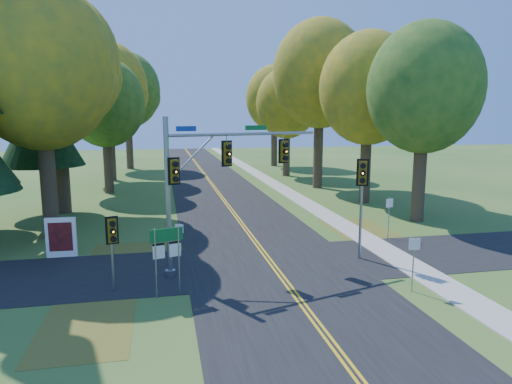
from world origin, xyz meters
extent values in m
plane|color=#2D551E|center=(0.00, 0.00, 0.00)|extent=(160.00, 160.00, 0.00)
cube|color=black|center=(0.00, 0.00, 0.01)|extent=(8.00, 160.00, 0.02)
cube|color=black|center=(0.00, 2.00, 0.01)|extent=(60.00, 6.00, 0.02)
cube|color=gold|center=(-0.10, 0.00, 0.03)|extent=(0.10, 160.00, 0.01)
cube|color=gold|center=(0.10, 0.00, 0.03)|extent=(0.10, 160.00, 0.01)
cube|color=#9E998E|center=(6.20, 0.00, 0.03)|extent=(1.60, 160.00, 0.06)
cube|color=brown|center=(-6.50, 4.00, 0.01)|extent=(4.00, 6.00, 0.00)
cube|color=brown|center=(6.80, 6.00, 0.01)|extent=(3.50, 8.00, 0.00)
cube|color=brown|center=(-7.50, -3.00, 0.01)|extent=(3.00, 5.00, 0.00)
cylinder|color=#38281C|center=(-11.20, 9.30, 3.38)|extent=(0.86, 0.86, 6.75)
ellipsoid|color=#B89118|center=(-11.20, 9.30, 9.55)|extent=(8.00, 8.00, 9.20)
sphere|color=#B89118|center=(-9.60, 10.50, 8.75)|extent=(4.80, 4.80, 4.80)
sphere|color=#B89118|center=(-12.60, 8.50, 10.35)|extent=(4.40, 4.40, 4.40)
cylinder|color=#38281C|center=(11.50, 8.70, 3.04)|extent=(0.83, 0.83, 6.08)
ellipsoid|color=#587624|center=(11.50, 8.70, 8.60)|extent=(7.20, 7.20, 8.28)
sphere|color=#587624|center=(12.94, 9.78, 7.88)|extent=(4.32, 4.32, 4.32)
sphere|color=#587624|center=(10.24, 7.98, 9.32)|extent=(3.96, 3.96, 3.96)
cylinder|color=#38281C|center=(-11.80, 16.20, 3.71)|extent=(0.89, 0.89, 7.42)
ellipsoid|color=#B89118|center=(-11.80, 16.20, 10.43)|extent=(8.60, 8.60, 9.89)
sphere|color=#B89118|center=(-10.08, 17.49, 9.57)|extent=(5.16, 5.16, 5.16)
sphere|color=#B89118|center=(-13.30, 15.34, 11.29)|extent=(4.73, 4.73, 4.73)
cylinder|color=#38281C|center=(10.90, 15.50, 3.15)|extent=(0.84, 0.84, 6.30)
ellipsoid|color=#B89118|center=(10.90, 15.50, 8.96)|extent=(7.60, 7.60, 8.74)
sphere|color=#B89118|center=(12.42, 16.64, 8.20)|extent=(4.56, 4.56, 4.56)
sphere|color=#B89118|center=(9.57, 14.74, 9.72)|extent=(4.18, 4.18, 4.18)
cylinder|color=#38281C|center=(-9.60, 24.40, 2.81)|extent=(0.81, 0.81, 5.62)
ellipsoid|color=#587624|center=(-9.60, 24.40, 8.00)|extent=(6.80, 6.80, 7.82)
sphere|color=#587624|center=(-8.24, 25.42, 7.33)|extent=(4.08, 4.08, 4.08)
sphere|color=#587624|center=(-10.79, 23.72, 8.69)|extent=(3.74, 3.74, 3.74)
cylinder|color=#38281C|center=(9.80, 23.60, 3.83)|extent=(0.90, 0.90, 7.65)
ellipsoid|color=#B89118|center=(9.80, 23.60, 10.73)|extent=(8.80, 8.80, 10.12)
sphere|color=#B89118|center=(11.56, 24.92, 9.85)|extent=(5.28, 5.28, 5.28)
sphere|color=#B89118|center=(8.26, 22.72, 11.61)|extent=(4.84, 4.84, 4.84)
cylinder|color=#38281C|center=(-10.20, 33.10, 3.49)|extent=(0.87, 0.87, 6.98)
ellipsoid|color=#B89118|center=(-10.20, 33.10, 9.85)|extent=(8.20, 8.20, 9.43)
sphere|color=#B89118|center=(-8.56, 34.33, 9.03)|extent=(4.92, 4.92, 4.92)
sphere|color=#B89118|center=(-11.63, 32.28, 10.67)|extent=(4.51, 4.51, 4.51)
cylinder|color=#38281C|center=(9.20, 32.80, 2.93)|extent=(0.82, 0.82, 5.85)
ellipsoid|color=#B89118|center=(9.20, 32.80, 8.30)|extent=(7.00, 7.00, 8.05)
sphere|color=#B89118|center=(10.60, 33.85, 7.60)|extent=(4.20, 4.20, 4.20)
sphere|color=#B89118|center=(7.97, 32.10, 9.00)|extent=(3.85, 3.85, 3.85)
cylinder|color=#38281C|center=(-9.00, 44.00, 3.60)|extent=(0.88, 0.88, 7.20)
ellipsoid|color=#587624|center=(-9.00, 44.00, 10.14)|extent=(8.40, 8.40, 9.66)
sphere|color=#587624|center=(-7.32, 45.26, 9.30)|extent=(5.04, 5.04, 5.04)
sphere|color=#587624|center=(-10.47, 43.16, 10.98)|extent=(4.62, 4.62, 4.62)
cylinder|color=#38281C|center=(10.40, 43.50, 3.26)|extent=(0.85, 0.85, 6.53)
ellipsoid|color=#B89118|center=(10.40, 43.50, 9.26)|extent=(7.80, 7.80, 8.97)
sphere|color=#B89118|center=(11.96, 44.67, 8.47)|extent=(4.68, 4.68, 4.68)
sphere|color=#B89118|center=(9.04, 42.72, 10.04)|extent=(4.29, 4.29, 4.29)
cylinder|color=#38281C|center=(-13.00, 16.00, 1.71)|extent=(0.50, 0.50, 3.42)
cone|color=black|center=(-13.00, 16.00, 6.15)|extent=(5.60, 5.60, 5.45)
cone|color=black|center=(-13.00, 16.00, 10.04)|extent=(4.57, 4.57, 5.45)
cone|color=black|center=(-13.00, 16.00, 13.94)|extent=(3.55, 3.55, 5.45)
cylinder|color=gray|center=(-4.69, 1.22, 3.41)|extent=(0.21, 0.21, 6.83)
cylinder|color=gray|center=(-4.69, 1.22, 0.15)|extent=(0.43, 0.43, 0.29)
cylinder|color=gray|center=(-1.18, 2.27, 6.05)|extent=(7.05, 2.23, 0.14)
cylinder|color=gray|center=(-3.66, 1.53, 5.07)|extent=(2.14, 0.72, 2.02)
cylinder|color=gray|center=(-2.07, 2.01, 5.87)|extent=(0.04, 0.04, 0.35)
cube|color=#72590C|center=(-2.07, 2.01, 5.21)|extent=(0.40, 0.38, 0.98)
cube|color=black|center=(-2.07, 2.01, 5.21)|extent=(0.49, 0.17, 1.15)
sphere|color=orange|center=(-2.00, 1.79, 5.21)|extent=(0.18, 0.18, 0.18)
cylinder|color=black|center=(-2.00, 1.79, 5.52)|extent=(0.27, 0.22, 0.23)
cylinder|color=black|center=(-2.00, 1.79, 5.21)|extent=(0.27, 0.22, 0.23)
cylinder|color=black|center=(-2.00, 1.79, 4.90)|extent=(0.27, 0.22, 0.23)
cylinder|color=gray|center=(0.74, 2.85, 5.87)|extent=(0.04, 0.04, 0.35)
cube|color=#72590C|center=(0.74, 2.85, 5.21)|extent=(0.40, 0.38, 0.98)
cube|color=black|center=(0.74, 2.85, 5.21)|extent=(0.49, 0.17, 1.15)
sphere|color=orange|center=(0.80, 2.63, 5.21)|extent=(0.18, 0.18, 0.18)
cylinder|color=black|center=(0.80, 2.63, 5.52)|extent=(0.27, 0.22, 0.23)
cylinder|color=black|center=(0.80, 2.63, 5.21)|extent=(0.27, 0.22, 0.23)
cylinder|color=black|center=(0.80, 2.63, 4.90)|extent=(0.27, 0.22, 0.23)
cube|color=#72590C|center=(-4.41, 1.15, 4.59)|extent=(0.40, 0.38, 0.98)
cube|color=black|center=(-4.41, 1.15, 4.59)|extent=(0.49, 0.17, 1.15)
sphere|color=orange|center=(-4.35, 0.94, 4.59)|extent=(0.18, 0.18, 0.18)
cylinder|color=black|center=(-4.35, 0.94, 4.90)|extent=(0.27, 0.22, 0.23)
cylinder|color=black|center=(-4.35, 0.94, 4.59)|extent=(0.27, 0.22, 0.23)
cylinder|color=black|center=(-4.35, 0.94, 4.27)|extent=(0.27, 0.22, 0.23)
cube|color=navy|center=(-3.84, 1.47, 6.32)|extent=(0.85, 0.29, 0.21)
cube|color=#0C5926|center=(-0.67, 2.43, 6.32)|extent=(1.04, 0.35, 0.21)
cylinder|color=gray|center=(4.37, 1.94, 2.39)|extent=(0.13, 0.13, 4.79)
cube|color=#72590C|center=(4.28, 1.71, 4.24)|extent=(0.47, 0.44, 1.09)
cube|color=black|center=(4.28, 1.71, 4.24)|extent=(0.53, 0.25, 1.28)
sphere|color=orange|center=(4.18, 1.48, 4.24)|extent=(0.20, 0.20, 0.20)
cylinder|color=black|center=(4.18, 1.48, 4.59)|extent=(0.31, 0.26, 0.26)
cylinder|color=black|center=(4.18, 1.48, 4.24)|extent=(0.31, 0.26, 0.26)
cylinder|color=black|center=(4.18, 1.48, 3.89)|extent=(0.31, 0.26, 0.26)
cylinder|color=gray|center=(-6.91, 0.00, 1.49)|extent=(0.11, 0.11, 2.98)
cube|color=#72590C|center=(-6.85, -0.20, 2.52)|extent=(0.38, 0.36, 0.93)
cube|color=black|center=(-6.85, -0.20, 2.52)|extent=(0.47, 0.16, 1.10)
sphere|color=orange|center=(-6.79, -0.40, 2.52)|extent=(0.17, 0.17, 0.17)
cylinder|color=black|center=(-6.79, -0.40, 2.82)|extent=(0.26, 0.21, 0.22)
cylinder|color=black|center=(-6.79, -0.40, 2.52)|extent=(0.26, 0.21, 0.22)
cylinder|color=black|center=(-6.79, -0.40, 2.22)|extent=(0.26, 0.21, 0.22)
cylinder|color=gray|center=(-5.24, -1.06, 1.37)|extent=(0.05, 0.05, 2.73)
cylinder|color=gray|center=(-4.36, -0.81, 1.37)|extent=(0.05, 0.05, 2.73)
cube|color=#0D5B24|center=(-4.81, -0.91, 2.41)|extent=(1.23, 0.39, 0.50)
cube|color=silver|center=(-4.81, -0.91, 2.41)|extent=(1.05, 0.31, 0.07)
cube|color=silver|center=(-5.11, -1.00, 1.78)|extent=(0.45, 0.16, 0.50)
cube|color=black|center=(-5.11, -1.00, 2.08)|extent=(0.44, 0.13, 0.09)
cube|color=silver|center=(-4.50, -0.82, 1.78)|extent=(0.45, 0.16, 0.50)
cube|color=black|center=(-4.50, -0.82, 2.08)|extent=(0.44, 0.13, 0.09)
cube|color=white|center=(-9.84, 5.13, 0.98)|extent=(1.43, 0.25, 1.97)
cube|color=maroon|center=(-9.85, 5.03, 1.04)|extent=(1.09, 0.06, 1.42)
cube|color=white|center=(-10.39, 5.15, 0.16)|extent=(0.09, 0.09, 0.33)
cube|color=white|center=(-9.29, 5.11, 0.16)|extent=(0.09, 0.09, 0.33)
cylinder|color=gray|center=(7.50, 5.03, 1.18)|extent=(0.05, 0.05, 2.37)
cube|color=white|center=(7.50, 5.01, 2.04)|extent=(0.45, 0.13, 0.48)
cylinder|color=gray|center=(4.63, -2.43, 1.12)|extent=(0.05, 0.05, 2.24)
cube|color=silver|center=(4.62, -2.45, 1.94)|extent=(0.43, 0.12, 0.46)
cylinder|color=gray|center=(-4.20, 2.68, 1.01)|extent=(0.05, 0.05, 2.03)
cube|color=white|center=(-4.21, 2.67, 1.75)|extent=(0.37, 0.17, 0.41)
camera|label=1|loc=(-4.88, -17.96, 6.84)|focal=32.00mm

